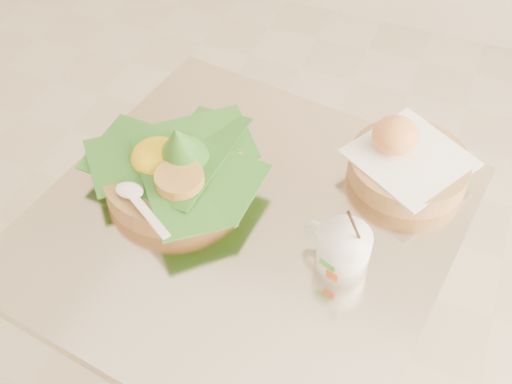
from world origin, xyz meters
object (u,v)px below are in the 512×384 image
at_px(cafe_table, 245,289).
at_px(bread_basket, 406,161).
at_px(rice_basket, 174,168).
at_px(coffee_mug, 342,249).

height_order(cafe_table, bread_basket, bread_basket).
bearing_deg(cafe_table, bread_basket, 42.56).
xyz_separation_m(rice_basket, bread_basket, (0.39, 0.18, -0.01)).
bearing_deg(coffee_mug, rice_basket, 169.79).
distance_m(rice_basket, coffee_mug, 0.34).
distance_m(cafe_table, rice_basket, 0.31).
bearing_deg(cafe_table, rice_basket, 167.37).
distance_m(rice_basket, bread_basket, 0.43).
relative_size(cafe_table, coffee_mug, 5.18).
distance_m(cafe_table, coffee_mug, 0.32).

